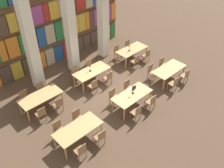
% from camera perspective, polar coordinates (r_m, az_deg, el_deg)
% --- Properties ---
extents(ground_plane, '(40.00, 40.00, 0.00)m').
position_cam_1_polar(ground_plane, '(13.35, -0.42, -2.06)').
color(ground_plane, '#4C3828').
extents(bookshelf_bank, '(9.63, 0.35, 5.50)m').
position_cam_1_polar(bookshelf_bank, '(15.20, -12.85, 13.87)').
color(bookshelf_bank, brown).
rests_on(bookshelf_bank, ground_plane).
extents(pillar_left, '(0.52, 0.52, 6.00)m').
position_cam_1_polar(pillar_left, '(12.89, -18.49, 10.27)').
color(pillar_left, silver).
rests_on(pillar_left, ground_plane).
extents(pillar_center, '(0.52, 0.52, 6.00)m').
position_cam_1_polar(pillar_center, '(13.92, -9.71, 13.74)').
color(pillar_center, silver).
rests_on(pillar_center, ground_plane).
extents(pillar_right, '(0.52, 0.52, 6.00)m').
position_cam_1_polar(pillar_right, '(15.26, -2.11, 16.43)').
color(pillar_right, silver).
rests_on(pillar_right, ground_plane).
extents(reading_table_0, '(2.04, 0.95, 0.77)m').
position_cam_1_polar(reading_table_0, '(10.65, -7.76, -10.34)').
color(reading_table_0, tan).
rests_on(reading_table_0, ground_plane).
extents(chair_0, '(0.42, 0.40, 0.86)m').
position_cam_1_polar(chair_0, '(10.24, -7.20, -14.85)').
color(chair_0, olive).
rests_on(chair_0, ground_plane).
extents(chair_1, '(0.42, 0.40, 0.86)m').
position_cam_1_polar(chair_1, '(11.11, -12.05, -10.10)').
color(chair_1, olive).
rests_on(chair_1, ground_plane).
extents(chair_2, '(0.42, 0.40, 0.86)m').
position_cam_1_polar(chair_2, '(10.62, -2.77, -11.94)').
color(chair_2, olive).
rests_on(chair_2, ground_plane).
extents(chair_3, '(0.42, 0.40, 0.86)m').
position_cam_1_polar(chair_3, '(11.45, -7.81, -7.63)').
color(chair_3, olive).
rests_on(chair_3, ground_plane).
extents(reading_table_1, '(2.04, 0.95, 0.77)m').
position_cam_1_polar(reading_table_1, '(12.16, 4.61, -2.70)').
color(reading_table_1, tan).
rests_on(reading_table_1, ground_plane).
extents(chair_4, '(0.42, 0.40, 0.86)m').
position_cam_1_polar(chair_4, '(11.66, 5.59, -6.40)').
color(chair_4, olive).
rests_on(chair_4, ground_plane).
extents(chair_5, '(0.42, 0.40, 0.86)m').
position_cam_1_polar(chair_5, '(12.42, 0.40, -2.87)').
color(chair_5, olive).
rests_on(chair_5, ground_plane).
extents(chair_6, '(0.42, 0.40, 0.86)m').
position_cam_1_polar(chair_6, '(12.28, 8.90, -3.99)').
color(chair_6, olive).
rests_on(chair_6, ground_plane).
extents(chair_7, '(0.42, 0.40, 0.86)m').
position_cam_1_polar(chair_7, '(13.00, 3.76, -0.79)').
color(chair_7, olive).
rests_on(chair_7, ground_plane).
extents(desk_lamp_0, '(0.14, 0.14, 0.48)m').
position_cam_1_polar(desk_lamp_0, '(11.97, 4.89, -0.96)').
color(desk_lamp_0, black).
rests_on(desk_lamp_0, reading_table_1).
extents(laptop, '(0.32, 0.22, 0.21)m').
position_cam_1_polar(laptop, '(12.42, 4.77, -0.97)').
color(laptop, silver).
rests_on(laptop, reading_table_1).
extents(reading_table_2, '(2.04, 0.95, 0.77)m').
position_cam_1_polar(reading_table_2, '(14.23, 12.89, 3.16)').
color(reading_table_2, tan).
rests_on(reading_table_2, ground_plane).
extents(chair_8, '(0.42, 0.40, 0.86)m').
position_cam_1_polar(chair_8, '(13.65, 13.92, 0.15)').
color(chair_8, olive).
rests_on(chair_8, ground_plane).
extents(chair_9, '(0.42, 0.40, 0.86)m').
position_cam_1_polar(chair_9, '(14.32, 9.02, 2.86)').
color(chair_9, olive).
rests_on(chair_9, ground_plane).
extents(chair_10, '(0.42, 0.40, 0.86)m').
position_cam_1_polar(chair_10, '(14.41, 16.32, 1.90)').
color(chair_10, olive).
rests_on(chair_10, ground_plane).
extents(chair_11, '(0.42, 0.40, 0.86)m').
position_cam_1_polar(chair_11, '(15.04, 11.56, 4.40)').
color(chair_11, olive).
rests_on(chair_11, ground_plane).
extents(reading_table_3, '(2.04, 0.95, 0.77)m').
position_cam_1_polar(reading_table_3, '(12.51, -16.00, -2.96)').
color(reading_table_3, tan).
rests_on(reading_table_3, ground_plane).
extents(chair_12, '(0.42, 0.40, 0.86)m').
position_cam_1_polar(chair_12, '(11.98, -15.96, -6.53)').
color(chair_12, olive).
rests_on(chair_12, ground_plane).
extents(chair_13, '(0.42, 0.40, 0.86)m').
position_cam_1_polar(chair_13, '(13.07, -19.31, -3.01)').
color(chair_13, olive).
rests_on(chair_13, ground_plane).
extents(chair_14, '(0.42, 0.40, 0.86)m').
position_cam_1_polar(chair_14, '(12.27, -12.21, -4.51)').
color(chair_14, olive).
rests_on(chair_14, ground_plane).
extents(chair_15, '(0.42, 0.40, 0.86)m').
position_cam_1_polar(chair_15, '(13.34, -15.79, -1.24)').
color(chair_15, olive).
rests_on(chair_15, ground_plane).
extents(reading_table_4, '(2.04, 0.95, 0.77)m').
position_cam_1_polar(reading_table_4, '(13.75, -4.63, 2.75)').
color(reading_table_4, tan).
rests_on(reading_table_4, ground_plane).
extents(chair_16, '(0.42, 0.40, 0.86)m').
position_cam_1_polar(chair_16, '(13.13, -4.31, -0.37)').
color(chair_16, olive).
rests_on(chair_16, ground_plane).
extents(chair_17, '(0.42, 0.40, 0.86)m').
position_cam_1_polar(chair_17, '(14.12, -8.27, 2.40)').
color(chair_17, olive).
rests_on(chair_17, ground_plane).
extents(chair_18, '(0.42, 0.40, 0.86)m').
position_cam_1_polar(chair_18, '(13.67, -0.92, 1.51)').
color(chair_18, olive).
rests_on(chair_18, ground_plane).
extents(chair_19, '(0.42, 0.40, 0.86)m').
position_cam_1_polar(chair_19, '(14.63, -4.95, 4.07)').
color(chair_19, olive).
rests_on(chair_19, ground_plane).
extents(desk_lamp_1, '(0.14, 0.14, 0.39)m').
position_cam_1_polar(desk_lamp_1, '(13.56, -5.05, 3.89)').
color(desk_lamp_1, black).
rests_on(desk_lamp_1, reading_table_4).
extents(reading_table_5, '(2.04, 0.95, 0.77)m').
position_cam_1_polar(reading_table_5, '(15.75, 4.58, 7.69)').
color(reading_table_5, tan).
rests_on(reading_table_5, ground_plane).
extents(chair_20, '(0.42, 0.40, 0.86)m').
position_cam_1_polar(chair_20, '(15.11, 5.33, 5.25)').
color(chair_20, olive).
rests_on(chair_20, ground_plane).
extents(chair_21, '(0.42, 0.40, 0.86)m').
position_cam_1_polar(chair_21, '(15.99, 1.29, 7.40)').
color(chair_21, olive).
rests_on(chair_21, ground_plane).
extents(chair_22, '(0.42, 0.40, 0.86)m').
position_cam_1_polar(chair_22, '(15.77, 7.79, 6.56)').
color(chair_22, olive).
rests_on(chair_22, ground_plane).
extents(chair_23, '(0.42, 0.40, 0.86)m').
position_cam_1_polar(chair_23, '(16.62, 3.78, 8.58)').
color(chair_23, olive).
rests_on(chair_23, ground_plane).
extents(desk_lamp_2, '(0.14, 0.14, 0.39)m').
position_cam_1_polar(desk_lamp_2, '(15.39, 3.99, 8.41)').
color(desk_lamp_2, black).
rests_on(desk_lamp_2, reading_table_5).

